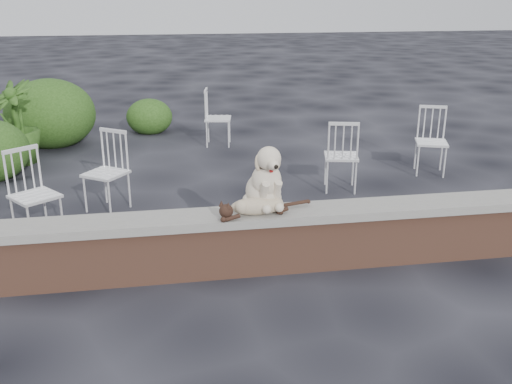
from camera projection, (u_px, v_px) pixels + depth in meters
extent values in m
plane|color=black|center=(252.00, 270.00, 5.35)|extent=(60.00, 60.00, 0.00)
cube|color=brown|center=(252.00, 245.00, 5.27)|extent=(6.00, 0.30, 0.50)
cube|color=slate|center=(252.00, 216.00, 5.17)|extent=(6.20, 0.40, 0.08)
imported|color=#1F4112|center=(15.00, 123.00, 8.44)|extent=(0.98, 0.98, 1.24)
ellipsoid|color=#1F4112|center=(50.00, 114.00, 9.49)|extent=(1.47, 1.35, 1.17)
ellipsoid|color=#1F4112|center=(149.00, 117.00, 10.37)|extent=(0.83, 0.76, 0.65)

